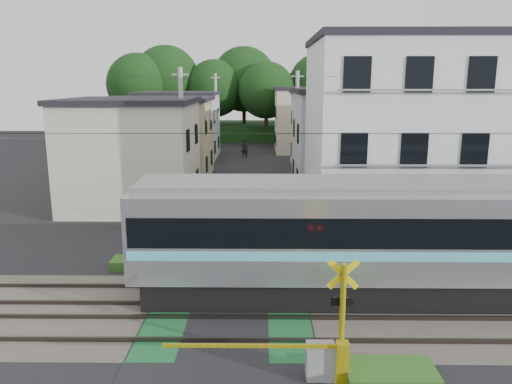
{
  "coord_description": "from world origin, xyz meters",
  "views": [
    {
      "loc": [
        1.03,
        -14.77,
        7.22
      ],
      "look_at": [
        0.81,
        5.0,
        2.84
      ],
      "focal_mm": 35.0,
      "sensor_mm": 36.0,
      "label": 1
    }
  ],
  "objects_px": {
    "crossing_signal_near": "(324,353)",
    "pedestrian": "(245,148)",
    "apartment_block": "(416,136)",
    "crossing_signal_far": "(169,252)"
  },
  "relations": [
    {
      "from": "apartment_block",
      "to": "crossing_signal_near",
      "type": "bearing_deg",
      "value": -114.22
    },
    {
      "from": "crossing_signal_near",
      "to": "apartment_block",
      "type": "distance_m",
      "value": 14.95
    },
    {
      "from": "crossing_signal_near",
      "to": "pedestrian",
      "type": "distance_m",
      "value": 36.83
    },
    {
      "from": "crossing_signal_near",
      "to": "crossing_signal_far",
      "type": "xyz_separation_m",
      "value": [
        -5.17,
        7.31,
        0.0
      ]
    },
    {
      "from": "apartment_block",
      "to": "pedestrian",
      "type": "distance_m",
      "value": 25.51
    },
    {
      "from": "crossing_signal_near",
      "to": "apartment_block",
      "type": "bearing_deg",
      "value": 65.78
    },
    {
      "from": "crossing_signal_far",
      "to": "pedestrian",
      "type": "relative_size",
      "value": 2.51
    },
    {
      "from": "crossing_signal_near",
      "to": "pedestrian",
      "type": "bearing_deg",
      "value": 94.99
    },
    {
      "from": "crossing_signal_near",
      "to": "pedestrian",
      "type": "height_order",
      "value": "crossing_signal_near"
    },
    {
      "from": "pedestrian",
      "to": "crossing_signal_near",
      "type": "bearing_deg",
      "value": 78.23
    }
  ]
}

